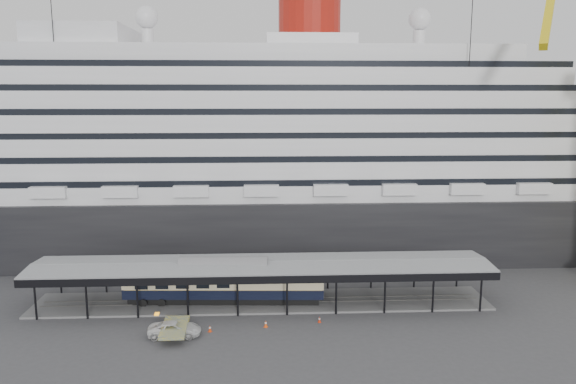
# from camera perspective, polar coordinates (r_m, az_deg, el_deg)

# --- Properties ---
(ground) EXTENTS (200.00, 200.00, 0.00)m
(ground) POSITION_cam_1_polar(r_m,az_deg,el_deg) (66.63, -2.60, -12.70)
(ground) COLOR #3A3A3D
(ground) RESTS_ON ground
(cruise_ship) EXTENTS (130.00, 30.00, 43.90)m
(cruise_ship) POSITION_cam_1_polar(r_m,az_deg,el_deg) (93.83, -2.74, 5.44)
(cruise_ship) COLOR black
(cruise_ship) RESTS_ON ground
(platform_canopy) EXTENTS (56.00, 9.18, 5.30)m
(platform_canopy) POSITION_cam_1_polar(r_m,az_deg,el_deg) (70.47, -2.63, -9.36)
(platform_canopy) COLOR slate
(platform_canopy) RESTS_ON ground
(port_truck) EXTENTS (5.68, 2.72, 1.56)m
(port_truck) POSITION_cam_1_polar(r_m,az_deg,el_deg) (62.98, -11.44, -13.50)
(port_truck) COLOR silver
(port_truck) RESTS_ON ground
(pullman_carriage) EXTENTS (24.59, 4.41, 24.02)m
(pullman_carriage) POSITION_cam_1_polar(r_m,az_deg,el_deg) (70.45, -6.52, -8.97)
(pullman_carriage) COLOR black
(pullman_carriage) RESTS_ON ground
(traffic_cone_left) EXTENTS (0.52, 0.52, 0.76)m
(traffic_cone_left) POSITION_cam_1_polar(r_m,az_deg,el_deg) (63.56, -7.94, -13.56)
(traffic_cone_left) COLOR red
(traffic_cone_left) RESTS_ON ground
(traffic_cone_mid) EXTENTS (0.50, 0.50, 0.81)m
(traffic_cone_mid) POSITION_cam_1_polar(r_m,az_deg,el_deg) (64.17, -2.27, -13.22)
(traffic_cone_mid) COLOR #F64F0D
(traffic_cone_mid) RESTS_ON ground
(traffic_cone_right) EXTENTS (0.37, 0.37, 0.70)m
(traffic_cone_right) POSITION_cam_1_polar(r_m,az_deg,el_deg) (65.46, 3.22, -12.80)
(traffic_cone_right) COLOR red
(traffic_cone_right) RESTS_ON ground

